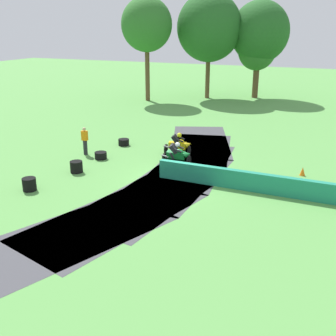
{
  "coord_description": "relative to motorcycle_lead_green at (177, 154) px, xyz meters",
  "views": [
    {
      "loc": [
        7.08,
        -17.67,
        7.23
      ],
      "look_at": [
        -0.05,
        -1.01,
        0.9
      ],
      "focal_mm": 43.93,
      "sensor_mm": 36.0,
      "label": 1
    }
  ],
  "objects": [
    {
      "name": "ground_plane",
      "position": [
        0.78,
        -1.97,
        -0.64
      ],
      "size": [
        120.0,
        120.0,
        0.0
      ],
      "primitive_type": "plane",
      "color": "#569947"
    },
    {
      "name": "tree_distant",
      "position": [
        -0.83,
        23.55,
        4.11
      ],
      "size": [
        3.8,
        3.8,
        6.78
      ],
      "color": "brown",
      "rests_on": "ground"
    },
    {
      "name": "track_marshal",
      "position": [
        -5.7,
        -0.28,
        0.18
      ],
      "size": [
        0.34,
        0.24,
        1.63
      ],
      "color": "#232328",
      "rests_on": "ground"
    },
    {
      "name": "motorcycle_chase_yellow",
      "position": [
        -0.61,
        1.7,
        0.02
      ],
      "size": [
        1.68,
        0.86,
        1.42
      ],
      "color": "black",
      "rests_on": "ground"
    },
    {
      "name": "traffic_cone",
      "position": [
        6.43,
        1.02,
        -0.42
      ],
      "size": [
        0.28,
        0.28,
        0.44
      ],
      "primitive_type": "cone",
      "color": "orange",
      "rests_on": "ground"
    },
    {
      "name": "tire_stack_mid_a",
      "position": [
        -4.37,
        -3.09,
        -0.34
      ],
      "size": [
        0.64,
        0.64,
        0.6
      ],
      "color": "black",
      "rests_on": "ground"
    },
    {
      "name": "tree_mid_rise",
      "position": [
        -10.29,
        17.6,
        6.57
      ],
      "size": [
        4.86,
        4.86,
        9.8
      ],
      "color": "brown",
      "rests_on": "ground"
    },
    {
      "name": "motorcycle_lead_green",
      "position": [
        0.0,
        0.0,
        0.0
      ],
      "size": [
        1.68,
        0.84,
        1.43
      ],
      "color": "black",
      "rests_on": "ground"
    },
    {
      "name": "tree_far_right",
      "position": [
        -5.29,
        21.47,
        6.33
      ],
      "size": [
        6.39,
        6.39,
        10.34
      ],
      "color": "brown",
      "rests_on": "ground"
    },
    {
      "name": "tire_stack_far",
      "position": [
        -4.59,
        2.32,
        -0.44
      ],
      "size": [
        0.68,
        0.68,
        0.4
      ],
      "color": "black",
      "rests_on": "ground"
    },
    {
      "name": "safety_barrier",
      "position": [
        6.03,
        -2.06,
        -0.19
      ],
      "size": [
        12.28,
        0.52,
        0.9
      ],
      "primitive_type": "cube",
      "rotation": [
        0.0,
        0.0,
        -1.59
      ],
      "color": "#1E8466",
      "rests_on": "ground"
    },
    {
      "name": "tire_stack_mid_b",
      "position": [
        -4.43,
        -0.66,
        -0.44
      ],
      "size": [
        0.68,
        0.68,
        0.4
      ],
      "color": "black",
      "rests_on": "ground"
    },
    {
      "name": "tree_far_left",
      "position": [
        -0.66,
        23.57,
        5.89
      ],
      "size": [
        5.81,
        5.81,
        9.6
      ],
      "color": "brown",
      "rests_on": "ground"
    },
    {
      "name": "track_asphalt",
      "position": [
        0.18,
        -1.96,
        -0.64
      ],
      "size": [
        6.8,
        23.03,
        0.01
      ],
      "color": "#3D3D42",
      "rests_on": "ground"
    },
    {
      "name": "tire_stack_near",
      "position": [
        -4.92,
        -6.0,
        -0.34
      ],
      "size": [
        0.63,
        0.63,
        0.6
      ],
      "color": "black",
      "rests_on": "ground"
    }
  ]
}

